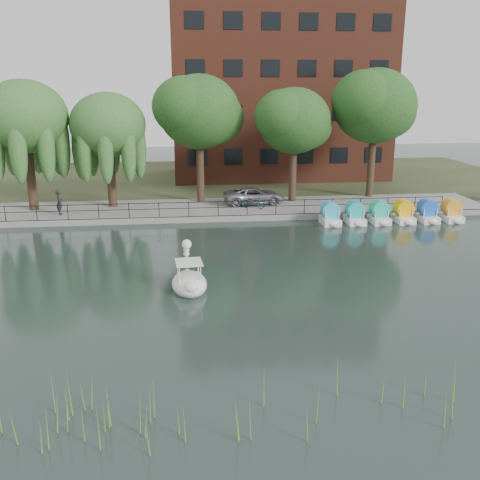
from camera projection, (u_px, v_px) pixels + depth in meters
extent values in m
plane|color=#30413F|center=(239.00, 293.00, 24.03)|extent=(120.00, 120.00, 0.00)
cube|color=gray|center=(216.00, 209.00, 39.25)|extent=(40.00, 6.00, 0.40)
cube|color=gray|center=(218.00, 219.00, 36.43)|extent=(40.00, 0.25, 0.40)
cube|color=#47512D|center=(207.00, 178.00, 52.62)|extent=(60.00, 22.00, 0.36)
cylinder|color=black|center=(218.00, 202.00, 36.30)|extent=(32.00, 0.04, 0.04)
cylinder|color=black|center=(218.00, 207.00, 36.42)|extent=(32.00, 0.04, 0.04)
cylinder|color=black|center=(218.00, 208.00, 36.43)|extent=(0.05, 0.05, 1.00)
cube|color=#4C1E16|center=(278.00, 81.00, 50.78)|extent=(20.00, 10.00, 18.00)
cylinder|color=#473323|center=(31.00, 180.00, 37.74)|extent=(0.60, 0.60, 4.20)
ellipsoid|color=#4D843C|center=(24.00, 116.00, 36.51)|extent=(5.88, 5.88, 5.00)
cylinder|color=#473323|center=(112.00, 181.00, 38.84)|extent=(0.60, 0.60, 3.80)
ellipsoid|color=#4D843C|center=(108.00, 125.00, 37.73)|extent=(5.32, 5.32, 4.52)
cylinder|color=#473323|center=(200.00, 172.00, 40.37)|extent=(0.60, 0.60, 4.50)
ellipsoid|color=#326426|center=(199.00, 112.00, 39.13)|extent=(6.00, 6.00, 5.10)
cylinder|color=#473323|center=(293.00, 174.00, 40.68)|extent=(0.60, 0.60, 4.05)
ellipsoid|color=#326426|center=(294.00, 121.00, 39.56)|extent=(5.40, 5.40, 4.59)
cylinder|color=#473323|center=(371.00, 167.00, 42.21)|extent=(0.60, 0.60, 4.72)
ellipsoid|color=#326426|center=(375.00, 106.00, 40.91)|extent=(6.30, 6.30, 5.36)
imported|color=gray|center=(254.00, 194.00, 39.94)|extent=(2.88, 5.36, 1.43)
imported|color=gray|center=(253.00, 201.00, 38.54)|extent=(1.25, 1.82, 1.00)
imported|color=black|center=(59.00, 200.00, 36.52)|extent=(0.60, 0.79, 1.98)
ellipsoid|color=white|center=(189.00, 284.00, 24.30)|extent=(1.78, 2.65, 0.56)
cube|color=white|center=(189.00, 279.00, 24.14)|extent=(1.11, 1.20, 0.28)
cube|color=white|center=(189.00, 262.00, 23.96)|extent=(1.27, 1.35, 0.06)
ellipsoid|color=white|center=(192.00, 288.00, 23.22)|extent=(0.62, 0.50, 0.52)
sphere|color=white|center=(187.00, 244.00, 24.64)|extent=(0.45, 0.45, 0.45)
cone|color=black|center=(186.00, 243.00, 24.93)|extent=(0.21, 0.26, 0.19)
cylinder|color=yellow|center=(186.00, 244.00, 24.81)|extent=(0.25, 0.11, 0.24)
cube|color=white|center=(330.00, 221.00, 35.76)|extent=(1.15, 1.70, 0.44)
cylinder|color=#34B4DC|center=(330.00, 210.00, 35.65)|extent=(0.90, 1.20, 0.90)
cube|color=white|center=(355.00, 220.00, 35.94)|extent=(1.15, 1.70, 0.44)
cylinder|color=#24AFAF|center=(355.00, 210.00, 35.83)|extent=(0.90, 1.20, 0.90)
cube|color=white|center=(379.00, 220.00, 36.11)|extent=(1.15, 1.70, 0.44)
cylinder|color=#22C49D|center=(379.00, 209.00, 36.00)|extent=(0.90, 1.20, 0.90)
cube|color=white|center=(403.00, 219.00, 36.29)|extent=(1.15, 1.70, 0.44)
cylinder|color=#FFB70F|center=(404.00, 208.00, 36.18)|extent=(0.90, 1.20, 0.90)
cube|color=white|center=(427.00, 218.00, 36.46)|extent=(1.15, 1.70, 0.44)
cylinder|color=blue|center=(428.00, 208.00, 36.35)|extent=(0.90, 1.20, 0.90)
cube|color=white|center=(451.00, 218.00, 36.64)|extent=(1.15, 1.70, 0.44)
cylinder|color=orange|center=(451.00, 207.00, 36.53)|extent=(0.90, 1.20, 0.90)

